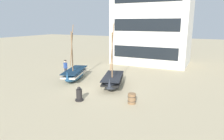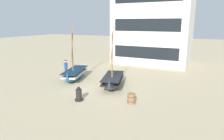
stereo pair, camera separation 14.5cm
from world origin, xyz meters
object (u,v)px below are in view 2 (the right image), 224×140
at_px(fishing_boat_near_left, 75,74).
at_px(wooden_barrel, 131,99).
at_px(fisherman_by_hull, 66,69).
at_px(capstan_winch, 79,95).
at_px(harbor_building_main, 153,25).
at_px(fishing_boat_centre_large, 113,81).

height_order(fishing_boat_near_left, wooden_barrel, fishing_boat_near_left).
relative_size(fishing_boat_near_left, fisherman_by_hull, 3.01).
height_order(fisherman_by_hull, wooden_barrel, fisherman_by_hull).
xyz_separation_m(fishing_boat_near_left, wooden_barrel, (6.87, -3.14, -0.20)).
xyz_separation_m(fishing_boat_near_left, fisherman_by_hull, (-1.40, 0.42, 0.29)).
distance_m(capstan_winch, harbor_building_main, 16.31).
relative_size(fishing_boat_near_left, harbor_building_main, 0.51).
distance_m(fishing_boat_centre_large, capstan_winch, 3.88).
xyz_separation_m(wooden_barrel, harbor_building_main, (-2.66, 14.54, 4.65)).
distance_m(fisherman_by_hull, wooden_barrel, 9.02).
height_order(fishing_boat_near_left, fisherman_by_hull, fishing_boat_near_left).
bearing_deg(fishing_boat_near_left, fishing_boat_centre_large, -5.90).
xyz_separation_m(fisherman_by_hull, capstan_winch, (4.84, -4.66, -0.43)).
xyz_separation_m(fishing_boat_centre_large, capstan_winch, (-0.75, -3.81, -0.13)).
relative_size(fishing_boat_centre_large, harbor_building_main, 0.52).
relative_size(fisherman_by_hull, harbor_building_main, 0.17).
xyz_separation_m(fishing_boat_centre_large, wooden_barrel, (2.69, -2.71, -0.19)).
bearing_deg(fisherman_by_hull, harbor_building_main, 62.91).
distance_m(wooden_barrel, harbor_building_main, 15.50).
height_order(fishing_boat_centre_large, capstan_winch, fishing_boat_centre_large).
xyz_separation_m(fisherman_by_hull, wooden_barrel, (8.28, -3.57, -0.48)).
bearing_deg(wooden_barrel, harbor_building_main, 100.38).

